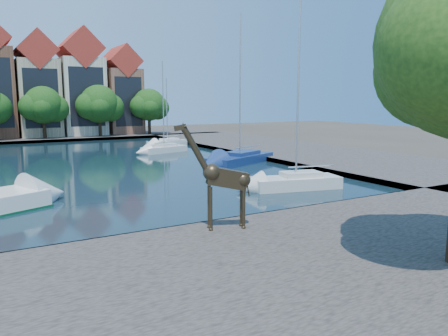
% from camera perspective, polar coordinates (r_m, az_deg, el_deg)
% --- Properties ---
extents(ground, '(160.00, 160.00, 0.00)m').
position_cam_1_polar(ground, '(19.74, -8.40, -9.14)').
color(ground, '#38332B').
rests_on(ground, ground).
extents(water_basin, '(38.00, 50.00, 0.08)m').
position_cam_1_polar(water_basin, '(42.51, -20.26, 0.19)').
color(water_basin, black).
rests_on(water_basin, ground).
extents(near_quay, '(50.00, 14.00, 0.50)m').
position_cam_1_polar(near_quay, '(13.79, 2.67, -16.14)').
color(near_quay, '#504945').
rests_on(near_quay, ground).
extents(far_quay, '(60.00, 16.00, 0.50)m').
position_cam_1_polar(far_quay, '(74.07, -24.40, 3.61)').
color(far_quay, '#504945').
rests_on(far_quay, ground).
extents(right_quay, '(14.00, 52.00, 0.50)m').
position_cam_1_polar(right_quay, '(52.58, 7.67, 2.47)').
color(right_quay, '#504945').
rests_on(right_quay, ground).
extents(townhouse_east_inner, '(5.94, 9.18, 15.79)m').
position_cam_1_polar(townhouse_east_inner, '(74.06, -23.22, 9.49)').
color(townhouse_east_inner, tan).
rests_on(townhouse_east_inner, far_quay).
extents(townhouse_east_mid, '(6.43, 9.18, 16.65)m').
position_cam_1_polar(townhouse_east_mid, '(75.11, -18.24, 10.03)').
color(townhouse_east_mid, beige).
rests_on(townhouse_east_mid, far_quay).
extents(townhouse_east_end, '(5.44, 9.18, 14.43)m').
position_cam_1_polar(townhouse_east_end, '(76.67, -13.38, 9.46)').
color(townhouse_east_end, brown).
rests_on(townhouse_east_end, far_quay).
extents(far_tree_mid_east, '(7.02, 5.40, 7.52)m').
position_cam_1_polar(far_tree_mid_east, '(68.61, -22.47, 7.46)').
color(far_tree_mid_east, '#332114').
rests_on(far_tree_mid_east, far_quay).
extents(far_tree_east, '(7.54, 5.80, 7.84)m').
position_cam_1_polar(far_tree_east, '(70.08, -15.92, 7.90)').
color(far_tree_east, '#332114').
rests_on(far_tree_east, far_quay).
extents(far_tree_far_east, '(6.76, 5.20, 7.36)m').
position_cam_1_polar(far_tree_far_east, '(72.42, -9.71, 8.00)').
color(far_tree_far_east, '#332114').
rests_on(far_tree_far_east, far_quay).
extents(giraffe_statue, '(3.15, 1.29, 4.59)m').
position_cam_1_polar(giraffe_statue, '(18.79, -0.30, -1.29)').
color(giraffe_statue, '#352A1A').
rests_on(giraffe_statue, near_quay).
extents(sailboat_right_a, '(6.36, 3.43, 12.63)m').
position_cam_1_polar(sailboat_right_a, '(30.10, 9.36, -1.44)').
color(sailboat_right_a, silver).
rests_on(sailboat_right_a, water_basin).
extents(sailboat_right_b, '(8.25, 5.63, 13.78)m').
position_cam_1_polar(sailboat_right_b, '(41.62, 2.08, 1.48)').
color(sailboat_right_b, navy).
rests_on(sailboat_right_b, water_basin).
extents(sailboat_right_c, '(5.64, 3.18, 10.28)m').
position_cam_1_polar(sailboat_right_c, '(50.72, -7.83, 2.66)').
color(sailboat_right_c, silver).
rests_on(sailboat_right_c, water_basin).
extents(sailboat_right_d, '(5.72, 3.62, 8.69)m').
position_cam_1_polar(sailboat_right_d, '(57.62, -7.39, 3.41)').
color(sailboat_right_d, silver).
rests_on(sailboat_right_d, water_basin).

